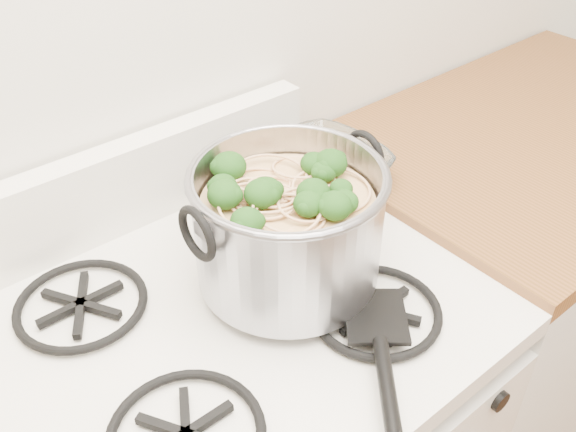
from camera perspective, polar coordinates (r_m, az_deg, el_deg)
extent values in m
cube|color=white|center=(1.02, -5.32, -9.34)|extent=(0.76, 0.65, 0.04)
cube|color=black|center=(1.00, -5.42, -8.07)|extent=(0.60, 0.56, 0.02)
cylinder|color=black|center=(1.10, 17.93, -15.10)|extent=(0.04, 0.03, 0.04)
cube|color=silver|center=(1.82, 18.79, -5.64)|extent=(1.00, 0.65, 0.88)
cube|color=brown|center=(1.56, 22.08, 6.91)|extent=(1.00, 0.65, 0.04)
cylinder|color=#9A9AA2|center=(0.97, 0.00, -0.90)|extent=(0.29, 0.29, 0.19)
torus|color=#9A9AA2|center=(0.92, 0.00, 3.59)|extent=(0.30, 0.30, 0.01)
torus|color=black|center=(0.86, -8.10, -1.58)|extent=(0.01, 0.08, 0.08)
torus|color=black|center=(1.02, 6.83, 5.45)|extent=(0.01, 0.08, 0.08)
cylinder|color=tan|center=(0.99, 0.00, -1.97)|extent=(0.26, 0.26, 0.14)
sphere|color=#1A4311|center=(0.93, 0.00, 2.32)|extent=(0.04, 0.04, 0.04)
sphere|color=#1A4311|center=(0.93, 0.00, 2.32)|extent=(0.04, 0.04, 0.04)
sphere|color=#1A4311|center=(0.93, 0.00, 2.32)|extent=(0.04, 0.04, 0.04)
sphere|color=#1A4311|center=(0.93, 0.00, 2.32)|extent=(0.04, 0.04, 0.04)
sphere|color=#1A4311|center=(0.93, 0.00, 2.32)|extent=(0.04, 0.04, 0.04)
sphere|color=#1A4311|center=(0.93, 0.00, 2.32)|extent=(0.04, 0.04, 0.04)
sphere|color=#1A4311|center=(0.93, 0.00, 2.32)|extent=(0.04, 0.04, 0.04)
sphere|color=#1A4311|center=(0.93, 0.00, 2.32)|extent=(0.04, 0.04, 0.04)
sphere|color=#1A4311|center=(0.93, 0.00, 2.32)|extent=(0.04, 0.04, 0.04)
sphere|color=#1A4311|center=(0.93, 0.00, 2.32)|extent=(0.04, 0.04, 0.04)
sphere|color=#1A4311|center=(0.93, 0.00, 2.32)|extent=(0.04, 0.04, 0.04)
sphere|color=#1A4311|center=(0.93, 0.00, 2.32)|extent=(0.04, 0.04, 0.04)
sphere|color=#1A4311|center=(0.93, 0.00, 2.32)|extent=(0.04, 0.04, 0.04)
sphere|color=#1A4311|center=(0.93, 0.00, 2.32)|extent=(0.04, 0.04, 0.04)
imported|color=white|center=(1.24, 2.82, 3.63)|extent=(0.10, 0.10, 0.02)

